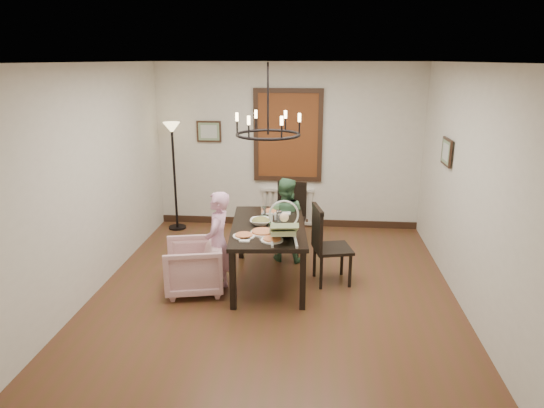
% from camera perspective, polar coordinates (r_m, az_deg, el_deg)
% --- Properties ---
extents(room_shell, '(4.51, 5.00, 2.81)m').
position_cam_1_polar(room_shell, '(6.20, 0.69, 3.33)').
color(room_shell, '#58301E').
rests_on(room_shell, ground).
extents(dining_table, '(1.08, 1.74, 0.78)m').
position_cam_1_polar(dining_table, '(6.28, -0.44, -3.24)').
color(dining_table, black).
rests_on(dining_table, room_shell).
extents(chair_far, '(0.49, 0.49, 1.03)m').
position_cam_1_polar(chair_far, '(7.43, 2.14, -1.51)').
color(chair_far, black).
rests_on(chair_far, room_shell).
extents(chair_right, '(0.56, 0.56, 1.06)m').
position_cam_1_polar(chair_right, '(6.36, 7.15, -4.72)').
color(chair_right, black).
rests_on(chair_right, room_shell).
extents(armchair, '(0.86, 0.84, 0.65)m').
position_cam_1_polar(armchair, '(6.23, -9.20, -7.28)').
color(armchair, beige).
rests_on(armchair, room_shell).
extents(elderly_woman, '(0.30, 0.42, 1.08)m').
position_cam_1_polar(elderly_woman, '(6.08, -6.33, -5.55)').
color(elderly_woman, '#DB9ABB').
rests_on(elderly_woman, room_shell).
extents(seated_man, '(0.56, 0.47, 1.02)m').
position_cam_1_polar(seated_man, '(7.02, 1.51, -2.64)').
color(seated_man, '#48794F').
rests_on(seated_man, room_shell).
extents(baby_bouncer, '(0.44, 0.56, 0.34)m').
position_cam_1_polar(baby_bouncer, '(5.66, 1.36, -2.78)').
color(baby_bouncer, '#B3CA8B').
rests_on(baby_bouncer, dining_table).
extents(salad_bowl, '(0.33, 0.33, 0.08)m').
position_cam_1_polar(salad_bowl, '(6.27, -1.33, -2.04)').
color(salad_bowl, white).
rests_on(salad_bowl, dining_table).
extents(pizza_platter, '(0.30, 0.30, 0.04)m').
position_cam_1_polar(pizza_platter, '(5.95, -1.12, -3.33)').
color(pizza_platter, tan).
rests_on(pizza_platter, dining_table).
extents(drinking_glass, '(0.08, 0.08, 0.15)m').
position_cam_1_polar(drinking_glass, '(6.29, 0.85, -1.64)').
color(drinking_glass, silver).
rests_on(drinking_glass, dining_table).
extents(window_blinds, '(1.00, 0.03, 1.40)m').
position_cam_1_polar(window_blinds, '(8.22, 1.89, 8.05)').
color(window_blinds, brown).
rests_on(window_blinds, room_shell).
extents(radiator, '(0.92, 0.12, 0.62)m').
position_cam_1_polar(radiator, '(8.51, 1.82, -0.28)').
color(radiator, silver).
rests_on(radiator, room_shell).
extents(picture_back, '(0.42, 0.03, 0.36)m').
position_cam_1_polar(picture_back, '(8.41, -7.43, 8.46)').
color(picture_back, black).
rests_on(picture_back, room_shell).
extents(picture_right, '(0.03, 0.42, 0.36)m').
position_cam_1_polar(picture_right, '(6.88, 19.86, 5.78)').
color(picture_right, black).
rests_on(picture_right, room_shell).
extents(floor_lamp, '(0.30, 0.30, 1.80)m').
position_cam_1_polar(floor_lamp, '(8.38, -11.39, 3.02)').
color(floor_lamp, black).
rests_on(floor_lamp, room_shell).
extents(chandelier, '(0.80, 0.80, 0.04)m').
position_cam_1_polar(chandelier, '(5.97, -0.47, 8.18)').
color(chandelier, black).
rests_on(chandelier, room_shell).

